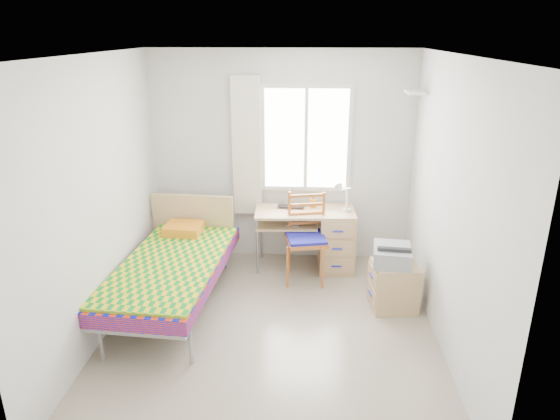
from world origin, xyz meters
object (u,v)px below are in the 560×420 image
at_px(chair, 307,233).
at_px(printer, 392,255).
at_px(bed, 174,266).
at_px(cabinet, 394,286).
at_px(desk, 330,237).

relative_size(chair, printer, 2.19).
relative_size(bed, cabinet, 4.27).
bearing_deg(printer, bed, -171.43).
xyz_separation_m(desk, printer, (0.60, -0.88, 0.19)).
bearing_deg(printer, desk, 130.67).
xyz_separation_m(bed, cabinet, (2.32, 0.05, -0.19)).
height_order(desk, cabinet, desk).
relative_size(cabinet, printer, 1.08).
xyz_separation_m(chair, cabinet, (0.93, -0.62, -0.33)).
height_order(desk, printer, desk).
distance_m(chair, cabinet, 1.17).
bearing_deg(cabinet, chair, 139.14).
bearing_deg(cabinet, desk, 117.92).
relative_size(desk, cabinet, 2.38).
bearing_deg(bed, cabinet, 5.37).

